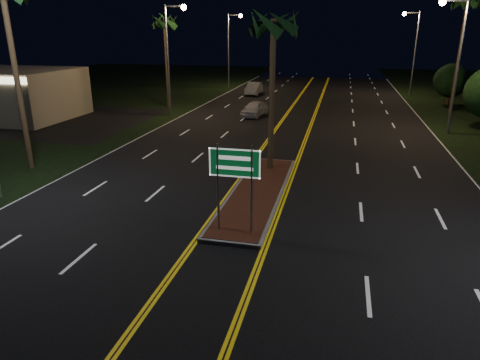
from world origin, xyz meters
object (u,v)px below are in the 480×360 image
(streetlight_left_far, at_px, (231,42))
(streetlight_right_far, at_px, (412,44))
(median_island, at_px, (257,192))
(palm_left_far, at_px, (164,22))
(car_near, at_px, (255,107))
(car_far, at_px, (254,88))
(shrub_far, at_px, (451,81))
(palm_right_far, at_px, (468,2))
(streetlight_right_mid, at_px, (455,51))
(streetlight_left_mid, at_px, (172,48))
(highway_sign, at_px, (235,171))
(palm_median, at_px, (274,24))

(streetlight_left_far, xyz_separation_m, streetlight_right_far, (21.23, -2.00, 0.00))
(median_island, relative_size, palm_left_far, 1.16)
(car_near, relative_size, car_far, 0.95)
(shrub_far, relative_size, car_near, 0.88)
(palm_right_far, bearing_deg, streetlight_left_far, 149.12)
(palm_right_far, relative_size, shrub_far, 2.60)
(streetlight_right_mid, relative_size, car_near, 2.00)
(streetlight_left_mid, bearing_deg, median_island, -58.02)
(highway_sign, height_order, car_near, highway_sign)
(median_island, xyz_separation_m, highway_sign, (0.00, -4.20, 2.32))
(streetlight_right_far, distance_m, palm_left_far, 27.36)
(palm_right_far, bearing_deg, palm_median, -123.28)
(streetlight_right_mid, bearing_deg, highway_sign, -118.93)
(streetlight_right_mid, distance_m, palm_median, 15.73)
(palm_right_far, xyz_separation_m, shrub_far, (1.00, 6.00, -6.81))
(streetlight_right_far, xyz_separation_m, palm_median, (-10.61, -31.50, 1.62))
(highway_sign, height_order, shrub_far, shrub_far)
(streetlight_left_mid, bearing_deg, highway_sign, -63.41)
(median_island, xyz_separation_m, streetlight_right_far, (10.61, 35.00, 5.57))
(median_island, relative_size, streetlight_right_mid, 1.14)
(streetlight_right_mid, distance_m, car_near, 15.62)
(streetlight_right_mid, relative_size, palm_median, 1.08)
(streetlight_left_far, bearing_deg, palm_left_far, -97.78)
(streetlight_right_mid, height_order, shrub_far, streetlight_right_mid)
(highway_sign, bearing_deg, car_far, 100.40)
(streetlight_left_mid, relative_size, streetlight_right_far, 1.00)
(median_island, height_order, streetlight_left_far, streetlight_left_far)
(highway_sign, relative_size, streetlight_right_mid, 0.36)
(palm_right_far, bearing_deg, car_near, -164.49)
(highway_sign, relative_size, streetlight_right_far, 0.36)
(streetlight_right_mid, distance_m, streetlight_right_far, 20.00)
(streetlight_right_far, bearing_deg, car_far, -168.68)
(shrub_far, bearing_deg, palm_right_far, -99.46)
(highway_sign, distance_m, streetlight_right_mid, 22.18)
(palm_median, relative_size, shrub_far, 2.10)
(palm_median, relative_size, car_near, 1.85)
(streetlight_left_mid, xyz_separation_m, palm_right_far, (23.41, 6.00, 3.49))
(streetlight_left_far, xyz_separation_m, palm_median, (10.61, -33.50, 1.62))
(median_island, relative_size, streetlight_left_far, 1.14)
(shrub_far, bearing_deg, streetlight_left_mid, -153.82)
(streetlight_left_far, relative_size, shrub_far, 2.27)
(streetlight_left_far, bearing_deg, car_far, -53.31)
(highway_sign, bearing_deg, streetlight_right_mid, 61.07)
(streetlight_right_mid, relative_size, car_far, 1.91)
(streetlight_right_far, bearing_deg, streetlight_left_mid, -139.70)
(palm_right_far, relative_size, car_near, 2.29)
(streetlight_left_mid, distance_m, car_far, 15.88)
(highway_sign, distance_m, car_far, 36.40)
(streetlight_left_far, bearing_deg, median_island, -74.00)
(median_island, relative_size, streetlight_right_far, 1.14)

